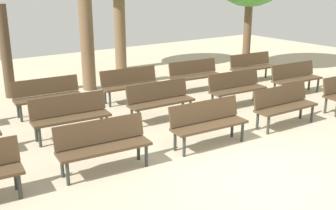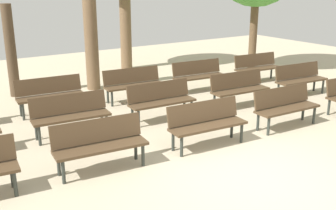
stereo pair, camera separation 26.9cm
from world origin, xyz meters
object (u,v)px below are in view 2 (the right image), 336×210
(bench_r2_c1, at_px, (50,93))
(bench_r2_c2, at_px, (133,82))
(bench_r0_c2, at_px, (206,121))
(tree_2, at_px, (91,41))
(bench_r1_c2, at_px, (161,99))
(bench_r2_c4, at_px, (257,66))
(bench_r0_c1, at_px, (100,142))
(bench_r2_c3, at_px, (198,74))
(bench_r1_c3, at_px, (239,87))
(bench_r1_c1, at_px, (70,113))
(tree_0, at_px, (11,51))
(bench_r0_c3, at_px, (285,105))
(bench_r1_c4, at_px, (300,77))

(bench_r2_c1, xyz_separation_m, bench_r2_c2, (2.20, -0.18, 0.00))
(bench_r0_c2, relative_size, tree_2, 0.57)
(bench_r1_c2, height_order, bench_r2_c2, same)
(bench_r2_c2, distance_m, bench_r2_c4, 4.36)
(bench_r0_c1, bearing_deg, bench_r2_c3, 40.57)
(bench_r0_c1, height_order, bench_r0_c2, same)
(bench_r1_c3, distance_m, bench_r2_c1, 4.73)
(bench_r1_c3, relative_size, tree_2, 0.57)
(bench_r1_c1, height_order, tree_0, tree_0)
(bench_r2_c3, distance_m, tree_2, 3.27)
(bench_r0_c3, relative_size, bench_r2_c4, 0.99)
(bench_r2_c3, relative_size, tree_2, 0.57)
(bench_r0_c3, height_order, bench_r1_c4, same)
(bench_r1_c3, bearing_deg, bench_r2_c1, 157.97)
(bench_r0_c2, bearing_deg, tree_0, 115.97)
(bench_r0_c3, bearing_deg, bench_r2_c2, 119.81)
(bench_r0_c1, xyz_separation_m, bench_r2_c3, (4.57, 3.19, 0.00))
(bench_r2_c1, relative_size, bench_r2_c4, 1.00)
(bench_r2_c2, height_order, bench_r2_c4, same)
(bench_r0_c1, relative_size, bench_r2_c1, 1.00)
(bench_r0_c3, relative_size, bench_r2_c1, 0.99)
(bench_r1_c4, relative_size, tree_0, 0.64)
(bench_r2_c1, distance_m, tree_2, 2.56)
(bench_r2_c1, distance_m, bench_r2_c3, 4.31)
(bench_r0_c3, bearing_deg, bench_r1_c4, 35.80)
(bench_r1_c4, bearing_deg, tree_0, 152.42)
(bench_r0_c1, distance_m, bench_r2_c1, 3.53)
(bench_r2_c1, bearing_deg, bench_r1_c1, -89.78)
(bench_r0_c1, height_order, bench_r2_c2, same)
(tree_0, bearing_deg, bench_r0_c2, -68.51)
(bench_r0_c3, relative_size, bench_r2_c3, 0.99)
(bench_r1_c4, bearing_deg, tree_2, 145.32)
(bench_r1_c2, distance_m, bench_r2_c4, 4.77)
(bench_r1_c3, relative_size, bench_r2_c2, 1.00)
(tree_0, bearing_deg, bench_r1_c4, -32.57)
(bench_r1_c3, relative_size, bench_r2_c3, 1.00)
(bench_r0_c2, bearing_deg, bench_r2_c3, 59.12)
(bench_r0_c2, relative_size, bench_r1_c2, 1.01)
(bench_r0_c1, bearing_deg, bench_r1_c2, 41.24)
(bench_r0_c3, bearing_deg, bench_r0_c1, 179.01)
(tree_0, bearing_deg, bench_r2_c4, -20.06)
(bench_r1_c4, bearing_deg, bench_r0_c1, -164.40)
(bench_r0_c1, bearing_deg, bench_r2_c4, 29.77)
(bench_r1_c4, height_order, tree_2, tree_2)
(bench_r2_c3, distance_m, tree_0, 5.29)
(bench_r1_c1, distance_m, bench_r2_c3, 4.64)
(bench_r2_c3, relative_size, bench_r2_c4, 1.00)
(bench_r0_c1, distance_m, bench_r1_c3, 4.73)
(tree_2, bearing_deg, bench_r1_c3, -56.32)
(bench_r0_c2, bearing_deg, bench_r2_c1, 121.80)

